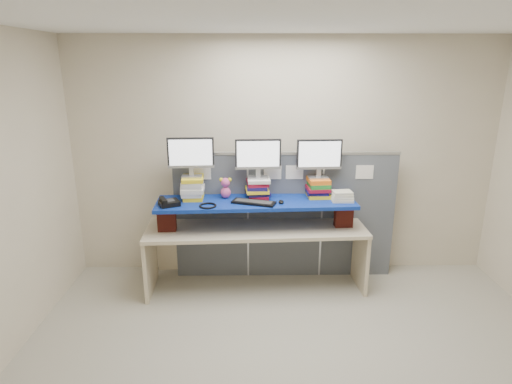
{
  "coord_description": "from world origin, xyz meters",
  "views": [
    {
      "loc": [
        -0.4,
        -2.95,
        2.49
      ],
      "look_at": [
        -0.34,
        1.5,
        1.14
      ],
      "focal_mm": 30.0,
      "sensor_mm": 36.0,
      "label": 1
    }
  ],
  "objects_px": {
    "monitor_left": "(191,155)",
    "keyboard": "(254,202)",
    "blue_board": "(256,202)",
    "monitor_center": "(258,156)",
    "desk": "(256,239)",
    "desk_phone": "(168,203)",
    "monitor_right": "(319,156)"
  },
  "relations": [
    {
      "from": "desk_phone",
      "to": "blue_board",
      "type": "bearing_deg",
      "value": -15.78
    },
    {
      "from": "monitor_center",
      "to": "monitor_right",
      "type": "relative_size",
      "value": 1.0
    },
    {
      "from": "monitor_left",
      "to": "desk_phone",
      "type": "relative_size",
      "value": 1.92
    },
    {
      "from": "monitor_left",
      "to": "blue_board",
      "type": "bearing_deg",
      "value": -9.63
    },
    {
      "from": "desk",
      "to": "monitor_right",
      "type": "relative_size",
      "value": 4.91
    },
    {
      "from": "desk",
      "to": "monitor_right",
      "type": "distance_m",
      "value": 1.16
    },
    {
      "from": "blue_board",
      "to": "keyboard",
      "type": "distance_m",
      "value": 0.11
    },
    {
      "from": "monitor_center",
      "to": "monitor_right",
      "type": "xyz_separation_m",
      "value": [
        0.68,
        0.03,
        -0.01
      ]
    },
    {
      "from": "desk",
      "to": "keyboard",
      "type": "height_order",
      "value": "keyboard"
    },
    {
      "from": "blue_board",
      "to": "monitor_center",
      "type": "bearing_deg",
      "value": 75.8
    },
    {
      "from": "monitor_left",
      "to": "monitor_right",
      "type": "distance_m",
      "value": 1.4
    },
    {
      "from": "blue_board",
      "to": "monitor_left",
      "type": "distance_m",
      "value": 0.88
    },
    {
      "from": "blue_board",
      "to": "monitor_center",
      "type": "relative_size",
      "value": 4.33
    },
    {
      "from": "desk",
      "to": "blue_board",
      "type": "distance_m",
      "value": 0.43
    },
    {
      "from": "monitor_left",
      "to": "monitor_right",
      "type": "height_order",
      "value": "monitor_left"
    },
    {
      "from": "desk",
      "to": "monitor_right",
      "type": "height_order",
      "value": "monitor_right"
    },
    {
      "from": "blue_board",
      "to": "monitor_center",
      "type": "xyz_separation_m",
      "value": [
        0.02,
        0.12,
        0.49
      ]
    },
    {
      "from": "blue_board",
      "to": "monitor_left",
      "type": "xyz_separation_m",
      "value": [
        -0.7,
        0.08,
        0.52
      ]
    },
    {
      "from": "blue_board",
      "to": "monitor_right",
      "type": "height_order",
      "value": "monitor_right"
    },
    {
      "from": "monitor_right",
      "to": "keyboard",
      "type": "bearing_deg",
      "value": -163.51
    },
    {
      "from": "monitor_center",
      "to": "keyboard",
      "type": "bearing_deg",
      "value": -105.58
    },
    {
      "from": "blue_board",
      "to": "keyboard",
      "type": "relative_size",
      "value": 4.41
    },
    {
      "from": "monitor_right",
      "to": "keyboard",
      "type": "distance_m",
      "value": 0.89
    },
    {
      "from": "desk",
      "to": "monitor_left",
      "type": "height_order",
      "value": "monitor_left"
    },
    {
      "from": "blue_board",
      "to": "desk_phone",
      "type": "relative_size",
      "value": 8.31
    },
    {
      "from": "monitor_left",
      "to": "keyboard",
      "type": "distance_m",
      "value": 0.85
    },
    {
      "from": "desk",
      "to": "desk_phone",
      "type": "relative_size",
      "value": 9.44
    },
    {
      "from": "blue_board",
      "to": "monitor_right",
      "type": "relative_size",
      "value": 4.33
    },
    {
      "from": "blue_board",
      "to": "desk_phone",
      "type": "bearing_deg",
      "value": -173.76
    },
    {
      "from": "desk",
      "to": "monitor_left",
      "type": "relative_size",
      "value": 4.91
    },
    {
      "from": "monitor_left",
      "to": "keyboard",
      "type": "bearing_deg",
      "value": -18.1
    },
    {
      "from": "desk_phone",
      "to": "monitor_left",
      "type": "bearing_deg",
      "value": 20.88
    }
  ]
}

